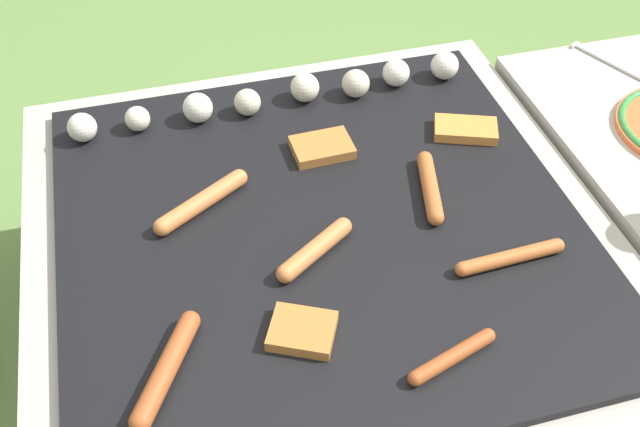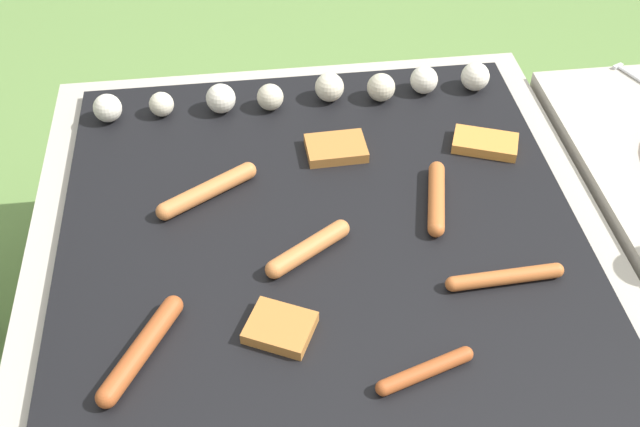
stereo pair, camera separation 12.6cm
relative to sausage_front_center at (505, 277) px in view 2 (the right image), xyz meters
name	(u,v)px [view 2 (the right image)]	position (x,y,z in m)	size (l,w,h in m)	color
ground_plane	(320,356)	(-0.27, 0.17, -0.41)	(14.00, 14.00, 0.00)	#608442
grill	(320,296)	(-0.27, 0.17, -0.21)	(1.00, 1.00, 0.40)	#B2AA9E
sausage_front_center	(505,277)	(0.00, 0.00, 0.00)	(0.19, 0.03, 0.02)	#B7602D
sausage_back_center	(208,190)	(-0.46, 0.26, 0.00)	(0.18, 0.12, 0.03)	#C6753D
sausage_back_left	(436,198)	(-0.07, 0.19, 0.00)	(0.07, 0.18, 0.03)	#B7602D
sausage_back_right	(142,349)	(-0.56, -0.07, 0.00)	(0.12, 0.18, 0.03)	#A34C23
sausage_front_right	(308,249)	(-0.30, 0.10, 0.00)	(0.15, 0.11, 0.03)	#C6753D
sausage_front_left	(425,371)	(-0.16, -0.15, 0.00)	(0.15, 0.06, 0.02)	#A34C23
bread_slice_left	(280,328)	(-0.36, -0.05, 0.00)	(0.12, 0.11, 0.02)	#B27033
bread_slice_right	(336,148)	(-0.22, 0.35, 0.00)	(0.11, 0.08, 0.02)	#B27033
bread_slice_center	(485,143)	(0.06, 0.33, 0.00)	(0.14, 0.11, 0.02)	#D18438
mushroom_row	(308,91)	(-0.25, 0.51, 0.02)	(0.80, 0.07, 0.06)	silver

